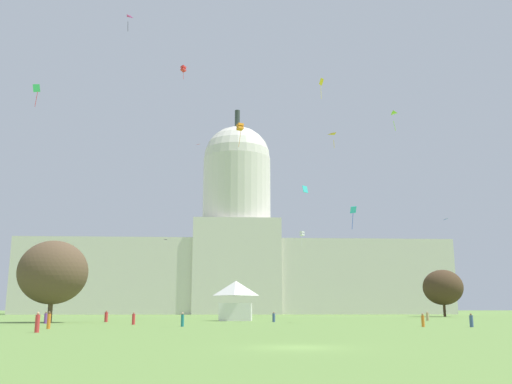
# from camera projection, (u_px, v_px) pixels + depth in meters

# --- Properties ---
(ground_plane) EXTENTS (800.00, 800.00, 0.00)m
(ground_plane) POSITION_uv_depth(u_px,v_px,m) (297.00, 348.00, 29.20)
(ground_plane) COLOR olive
(capitol_building) EXTENTS (139.47, 26.73, 70.60)m
(capitol_building) POSITION_uv_depth(u_px,v_px,m) (236.00, 256.00, 185.98)
(capitol_building) COLOR beige
(capitol_building) RESTS_ON ground_plane
(event_tent) EXTENTS (5.73, 4.91, 6.30)m
(event_tent) POSITION_uv_depth(u_px,v_px,m) (236.00, 300.00, 88.76)
(event_tent) COLOR white
(event_tent) RESTS_ON ground_plane
(tree_east_near) EXTENTS (10.49, 9.99, 10.85)m
(tree_east_near) POSITION_uv_depth(u_px,v_px,m) (443.00, 287.00, 130.15)
(tree_east_near) COLOR #42301E
(tree_east_near) RESTS_ON ground_plane
(tree_west_mid) EXTENTS (9.94, 8.31, 11.53)m
(tree_west_mid) POSITION_uv_depth(u_px,v_px,m) (53.00, 272.00, 78.96)
(tree_west_mid) COLOR brown
(tree_west_mid) RESTS_ON ground_plane
(person_orange_aisle_center) EXTENTS (0.44, 0.44, 1.70)m
(person_orange_aisle_center) POSITION_uv_depth(u_px,v_px,m) (49.00, 321.00, 54.87)
(person_orange_aisle_center) COLOR orange
(person_orange_aisle_center) RESTS_ON ground_plane
(person_denim_front_center) EXTENTS (0.42, 0.42, 1.46)m
(person_denim_front_center) POSITION_uv_depth(u_px,v_px,m) (274.00, 317.00, 81.07)
(person_denim_front_center) COLOR #3D5684
(person_denim_front_center) RESTS_ON ground_plane
(person_red_lawn_far_right) EXTENTS (0.67, 0.67, 1.67)m
(person_red_lawn_far_right) POSITION_uv_depth(u_px,v_px,m) (106.00, 317.00, 81.20)
(person_red_lawn_far_right) COLOR red
(person_red_lawn_far_right) RESTS_ON ground_plane
(person_teal_lawn_far_left) EXTENTS (0.47, 0.47, 1.55)m
(person_teal_lawn_far_left) POSITION_uv_depth(u_px,v_px,m) (182.00, 320.00, 61.52)
(person_teal_lawn_far_left) COLOR #1E757A
(person_teal_lawn_far_left) RESTS_ON ground_plane
(person_red_near_tent) EXTENTS (0.49, 0.49, 1.72)m
(person_red_near_tent) POSITION_uv_depth(u_px,v_px,m) (37.00, 323.00, 46.87)
(person_red_near_tent) COLOR red
(person_red_near_tent) RESTS_ON ground_plane
(person_red_back_right) EXTENTS (0.45, 0.45, 1.51)m
(person_red_back_right) POSITION_uv_depth(u_px,v_px,m) (134.00, 319.00, 68.60)
(person_red_back_right) COLOR red
(person_red_back_right) RESTS_ON ground_plane
(person_tan_mid_right) EXTENTS (0.46, 0.46, 1.46)m
(person_tan_mid_right) POSITION_uv_depth(u_px,v_px,m) (427.00, 317.00, 89.39)
(person_tan_mid_right) COLOR tan
(person_tan_mid_right) RESTS_ON ground_plane
(person_denim_mid_left) EXTENTS (0.54, 0.54, 1.45)m
(person_denim_mid_left) POSITION_uv_depth(u_px,v_px,m) (471.00, 321.00, 59.90)
(person_denim_mid_left) COLOR #3D5684
(person_denim_mid_left) RESTS_ON ground_plane
(person_orange_back_center) EXTENTS (0.38, 0.38, 1.47)m
(person_orange_back_center) POSITION_uv_depth(u_px,v_px,m) (423.00, 321.00, 60.76)
(person_orange_back_center) COLOR orange
(person_orange_back_center) RESTS_ON ground_plane
(person_purple_near_tree_east) EXTENTS (0.57, 0.57, 1.55)m
(person_purple_near_tree_east) POSITION_uv_depth(u_px,v_px,m) (46.00, 318.00, 73.21)
(person_purple_near_tree_east) COLOR #703D93
(person_purple_near_tree_east) RESTS_ON ground_plane
(kite_blue_mid) EXTENTS (0.85, 1.85, 0.28)m
(kite_blue_mid) POSITION_uv_depth(u_px,v_px,m) (449.00, 220.00, 107.72)
(kite_blue_mid) COLOR blue
(kite_red_high) EXTENTS (1.50, 1.50, 3.46)m
(kite_red_high) POSITION_uv_depth(u_px,v_px,m) (183.00, 69.00, 133.35)
(kite_red_high) COLOR red
(kite_black_mid) EXTENTS (1.33, 1.30, 0.36)m
(kite_black_mid) POSITION_uv_depth(u_px,v_px,m) (167.00, 241.00, 163.34)
(kite_black_mid) COLOR black
(kite_turquoise_mid) EXTENTS (1.00, 0.97, 1.38)m
(kite_turquoise_mid) POSITION_uv_depth(u_px,v_px,m) (305.00, 189.00, 95.44)
(kite_turquoise_mid) COLOR teal
(kite_pink_high) EXTENTS (1.34, 1.24, 0.24)m
(kite_pink_high) POSITION_uv_depth(u_px,v_px,m) (200.00, 146.00, 142.71)
(kite_pink_high) COLOR pink
(kite_magenta_high) EXTENTS (1.48, 1.55, 2.70)m
(kite_magenta_high) POSITION_uv_depth(u_px,v_px,m) (127.00, 20.00, 105.13)
(kite_magenta_high) COLOR #D1339E
(kite_green_mid) EXTENTS (1.15, 0.39, 3.64)m
(kite_green_mid) POSITION_uv_depth(u_px,v_px,m) (36.00, 90.00, 83.68)
(kite_green_mid) COLOR green
(kite_yellow_high) EXTENTS (1.07, 0.60, 4.67)m
(kite_yellow_high) POSITION_uv_depth(u_px,v_px,m) (321.00, 84.00, 115.53)
(kite_yellow_high) COLOR yellow
(kite_orange_high) EXTENTS (1.44, 1.46, 4.54)m
(kite_orange_high) POSITION_uv_depth(u_px,v_px,m) (240.00, 127.00, 105.58)
(kite_orange_high) COLOR orange
(kite_cyan_low) EXTENTS (0.97, 0.94, 3.19)m
(kite_cyan_low) POSITION_uv_depth(u_px,v_px,m) (353.00, 212.00, 75.42)
(kite_cyan_low) COLOR #33BCDB
(kite_white_mid) EXTENTS (1.23, 1.22, 3.54)m
(kite_white_mid) POSITION_uv_depth(u_px,v_px,m) (302.00, 234.00, 134.35)
(kite_white_mid) COLOR white
(kite_lime_mid) EXTENTS (1.23, 1.63, 2.37)m
(kite_lime_mid) POSITION_uv_depth(u_px,v_px,m) (398.00, 116.00, 80.08)
(kite_lime_mid) COLOR #8CD133
(kite_gold_mid) EXTENTS (1.34, 1.37, 1.95)m
(kite_gold_mid) POSITION_uv_depth(u_px,v_px,m) (335.00, 137.00, 84.85)
(kite_gold_mid) COLOR gold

